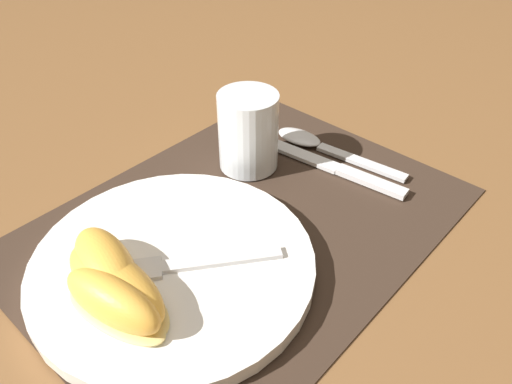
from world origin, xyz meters
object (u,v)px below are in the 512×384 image
(knife, at_px, (327,165))
(fork, at_px, (170,266))
(citrus_wedge_1, at_px, (114,284))
(spoon, at_px, (315,143))
(citrus_wedge_0, at_px, (106,267))
(plate, at_px, (173,265))
(juice_glass, at_px, (248,136))
(citrus_wedge_2, at_px, (113,303))

(knife, height_order, fork, fork)
(fork, relative_size, citrus_wedge_1, 1.23)
(spoon, height_order, citrus_wedge_1, citrus_wedge_1)
(spoon, bearing_deg, fork, -172.13)
(knife, relative_size, fork, 1.40)
(citrus_wedge_0, bearing_deg, spoon, 1.41)
(plate, xyz_separation_m, fork, (-0.01, -0.01, 0.01))
(citrus_wedge_1, bearing_deg, plate, -1.36)
(juice_glass, distance_m, citrus_wedge_2, 0.27)
(plate, relative_size, fork, 1.73)
(knife, distance_m, citrus_wedge_2, 0.32)
(fork, bearing_deg, plate, 41.94)
(juice_glass, bearing_deg, citrus_wedge_2, -161.68)
(plate, distance_m, spoon, 0.27)
(juice_glass, relative_size, spoon, 0.52)
(spoon, xyz_separation_m, citrus_wedge_1, (-0.33, -0.03, 0.03))
(plate, distance_m, knife, 0.24)
(plate, xyz_separation_m, knife, (0.24, -0.01, -0.01))
(fork, bearing_deg, citrus_wedge_0, 146.71)
(plate, height_order, fork, fork)
(spoon, bearing_deg, citrus_wedge_1, -175.02)
(plate, bearing_deg, fork, -138.06)
(knife, relative_size, citrus_wedge_0, 1.95)
(citrus_wedge_0, height_order, citrus_wedge_1, citrus_wedge_0)
(knife, height_order, citrus_wedge_1, citrus_wedge_1)
(fork, bearing_deg, spoon, 7.87)
(knife, bearing_deg, plate, 178.12)
(spoon, bearing_deg, citrus_wedge_2, -172.19)
(spoon, xyz_separation_m, fork, (-0.28, -0.04, 0.01))
(knife, xyz_separation_m, citrus_wedge_2, (-0.32, -0.01, 0.03))
(plate, relative_size, citrus_wedge_1, 2.12)
(fork, bearing_deg, citrus_wedge_1, 169.75)
(plate, relative_size, knife, 1.24)
(spoon, distance_m, fork, 0.28)
(juice_glass, distance_m, citrus_wedge_1, 0.25)
(juice_glass, xyz_separation_m, citrus_wedge_0, (-0.24, -0.05, -0.01))
(knife, relative_size, citrus_wedge_2, 2.01)
(citrus_wedge_2, bearing_deg, citrus_wedge_0, 62.82)
(knife, distance_m, fork, 0.25)
(citrus_wedge_0, relative_size, citrus_wedge_2, 1.03)
(citrus_wedge_0, bearing_deg, plate, -21.96)
(plate, bearing_deg, juice_glass, 20.59)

